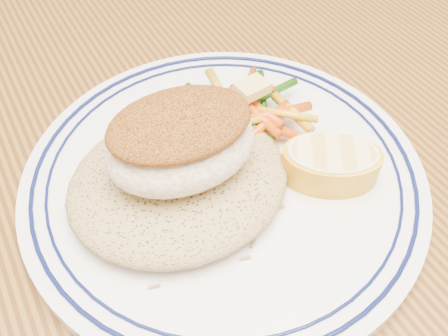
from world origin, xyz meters
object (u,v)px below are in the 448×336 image
fish_fillet (181,141)px  vegetable_pile (246,113)px  lemon_wedge (331,163)px  dining_table (232,262)px  plate (224,177)px  rice_pilaf (178,178)px

fish_fillet → vegetable_pile: 0.09m
lemon_wedge → dining_table: bearing=155.3°
plate → rice_pilaf: 0.04m
fish_fillet → vegetable_pile: fish_fillet is taller
dining_table → vegetable_pile: size_ratio=14.45×
vegetable_pile → lemon_wedge: bearing=-71.5°
rice_pilaf → vegetable_pile: bearing=24.6°
fish_fillet → vegetable_pile: (0.07, 0.03, -0.04)m
dining_table → rice_pilaf: size_ratio=9.62×
dining_table → lemon_wedge: bearing=-24.7°
vegetable_pile → fish_fillet: bearing=-154.0°
rice_pilaf → plate: bearing=-0.1°
fish_fillet → lemon_wedge: (0.10, -0.04, -0.03)m
dining_table → rice_pilaf: rice_pilaf is taller
rice_pilaf → fish_fillet: bearing=-2.9°
dining_table → fish_fillet: (-0.03, 0.01, 0.16)m
plate → fish_fillet: fish_fillet is taller
fish_fillet → lemon_wedge: fish_fillet is taller
dining_table → vegetable_pile: bearing=50.5°
rice_pilaf → vegetable_pile: same height
plate → lemon_wedge: lemon_wedge is taller
dining_table → fish_fillet: size_ratio=14.21×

